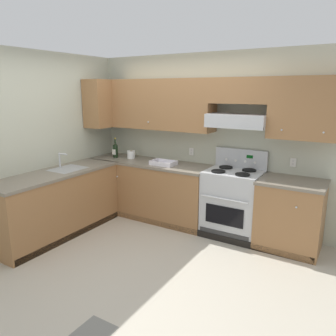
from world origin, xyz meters
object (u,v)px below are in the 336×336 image
stove (232,202)px  bowl (163,163)px  paper_towel_roll (131,155)px  wine_bottle (115,150)px

stove → bowl: 1.18m
stove → paper_towel_roll: stove is taller
stove → bowl: bearing=-175.5°
stove → paper_towel_roll: size_ratio=9.17×
stove → wine_bottle: size_ratio=3.60×
paper_towel_roll → wine_bottle: bearing=-164.5°
paper_towel_roll → stove: bearing=-1.6°
wine_bottle → bowl: wine_bottle is taller
bowl → paper_towel_roll: paper_towel_roll is taller
stove → wine_bottle: bearing=-179.3°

